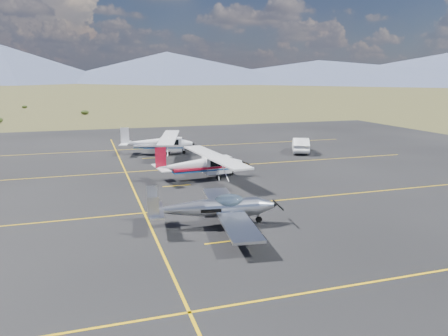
{
  "coord_description": "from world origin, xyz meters",
  "views": [
    {
      "loc": [
        -8.84,
        -21.6,
        7.54
      ],
      "look_at": [
        -0.34,
        5.04,
        1.6
      ],
      "focal_mm": 35.0,
      "sensor_mm": 36.0,
      "label": 1
    }
  ],
  "objects": [
    {
      "name": "sedan",
      "position": [
        11.56,
        17.11,
        0.74
      ],
      "size": [
        3.26,
        4.7,
        1.47
      ],
      "primitive_type": "imported",
      "rotation": [
        0.0,
        0.0,
        2.71
      ],
      "color": "white",
      "rests_on": "apron"
    },
    {
      "name": "ground",
      "position": [
        0.0,
        0.0,
        0.0
      ],
      "size": [
        1600.0,
        1600.0,
        0.0
      ],
      "primitive_type": "plane",
      "color": "#383D1C",
      "rests_on": "ground"
    },
    {
      "name": "apron",
      "position": [
        0.0,
        7.0,
        0.0
      ],
      "size": [
        72.0,
        72.0,
        0.02
      ],
      "primitive_type": "cube",
      "color": "black",
      "rests_on": "ground"
    },
    {
      "name": "aircraft_cessna",
      "position": [
        -0.78,
        9.0,
        1.14
      ],
      "size": [
        6.14,
        10.19,
        2.57
      ],
      "rotation": [
        0.0,
        0.0,
        0.1
      ],
      "color": "white",
      "rests_on": "apron"
    },
    {
      "name": "aircraft_low_wing",
      "position": [
        -2.76,
        -1.21,
        0.94
      ],
      "size": [
        6.55,
        9.08,
        1.96
      ],
      "rotation": [
        0.0,
        0.0,
        -0.12
      ],
      "color": "silver",
      "rests_on": "apron"
    },
    {
      "name": "aircraft_plain",
      "position": [
        -2.17,
        20.22,
        1.17
      ],
      "size": [
        6.84,
        10.38,
        2.63
      ],
      "rotation": [
        0.0,
        0.0,
        -0.26
      ],
      "color": "white",
      "rests_on": "apron"
    }
  ]
}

